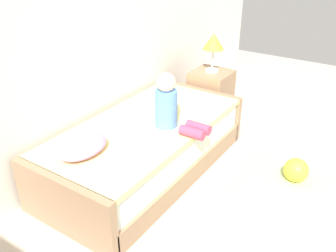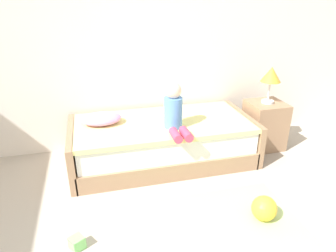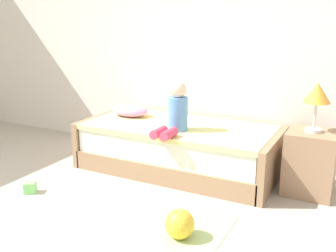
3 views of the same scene
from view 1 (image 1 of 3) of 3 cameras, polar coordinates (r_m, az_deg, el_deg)
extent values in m
cube|color=silver|center=(3.27, -15.57, 16.38)|extent=(7.20, 0.10, 2.90)
cube|color=#997556|center=(3.55, -3.38, -5.40)|extent=(2.00, 1.00, 0.20)
cube|color=white|center=(3.44, -3.48, -2.25)|extent=(1.94, 0.94, 0.25)
cube|color=#E5E08C|center=(3.37, -3.55, -0.04)|extent=(1.98, 0.98, 0.05)
cube|color=#997556|center=(2.88, -15.90, -11.95)|extent=(0.07, 1.00, 0.50)
cube|color=#997556|center=(4.24, 4.82, 2.61)|extent=(0.07, 1.00, 0.50)
cube|color=#997556|center=(4.49, 6.60, 4.74)|extent=(0.44, 0.44, 0.60)
cylinder|color=silver|center=(4.38, 6.82, 8.54)|extent=(0.15, 0.15, 0.03)
cylinder|color=silver|center=(4.34, 6.92, 10.22)|extent=(0.02, 0.02, 0.24)
cone|color=#F29E33|center=(4.28, 7.08, 12.90)|extent=(0.24, 0.24, 0.18)
cylinder|color=#598CD1|center=(3.24, -0.30, 2.71)|extent=(0.20, 0.20, 0.34)
sphere|color=beige|center=(3.14, -0.31, 6.79)|extent=(0.17, 0.17, 0.17)
cylinder|color=#D83F60|center=(3.11, 3.74, -1.02)|extent=(0.09, 0.22, 0.09)
cylinder|color=#D83F60|center=(3.20, 4.73, -0.23)|extent=(0.09, 0.22, 0.09)
ellipsoid|color=#EA8CC6|center=(2.95, -13.11, -3.11)|extent=(0.44, 0.30, 0.13)
sphere|color=yellow|center=(3.59, 19.24, -6.47)|extent=(0.23, 0.23, 0.23)
cube|color=#B2D189|center=(3.25, 17.28, -12.52)|extent=(1.60, 1.10, 0.01)
camera|label=2|loc=(2.10, 72.95, 3.54)|focal=32.79mm
camera|label=3|loc=(4.50, 57.83, 9.37)|focal=41.62mm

